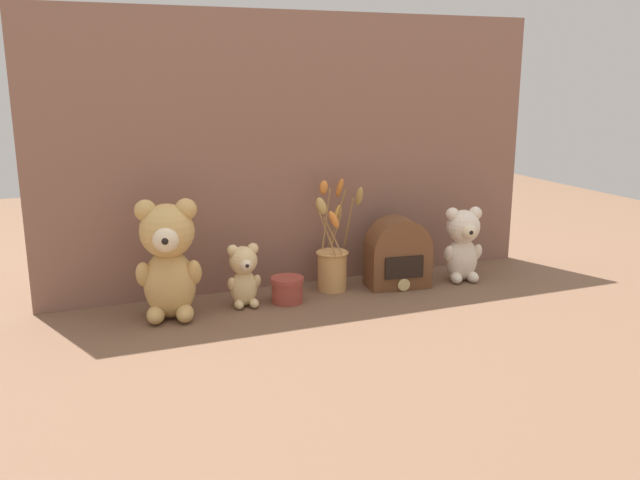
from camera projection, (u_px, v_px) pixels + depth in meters
name	position (u px, v px, depth m)	size (l,w,h in m)	color
ground_plane	(323.00, 299.00, 1.87)	(4.00, 4.00, 0.00)	brown
backdrop_wall	(301.00, 152.00, 1.92)	(1.48, 0.02, 0.77)	#845B4C
teddy_bear_large	(168.00, 257.00, 1.68)	(0.17, 0.15, 0.31)	tan
teddy_bear_medium	(463.00, 243.00, 2.00)	(0.12, 0.11, 0.22)	beige
teddy_bear_small	(244.00, 274.00, 1.79)	(0.09, 0.09, 0.17)	#DBBC84
flower_vase	(333.00, 260.00, 1.92)	(0.17, 0.15, 0.32)	tan
vintage_radio	(398.00, 256.00, 1.95)	(0.19, 0.12, 0.20)	brown
decorative_tin_tall	(287.00, 290.00, 1.83)	(0.09, 0.09, 0.07)	#993D33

